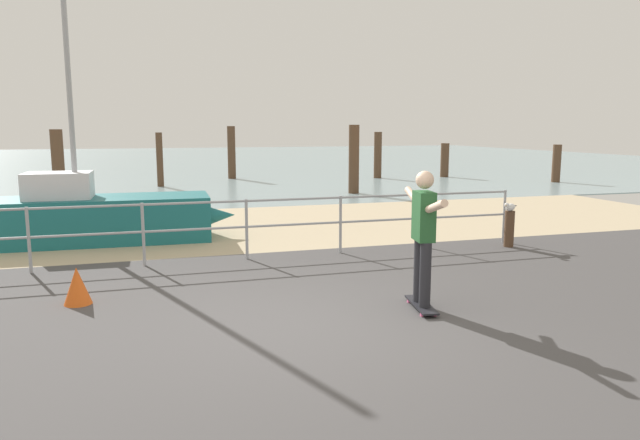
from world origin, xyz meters
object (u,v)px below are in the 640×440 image
at_px(sailboat, 103,216).
at_px(skateboarder, 423,230).
at_px(bollard_short, 509,229).
at_px(seagull, 510,207).
at_px(skateboard, 421,305).
at_px(traffic_cone, 77,286).

distance_m(sailboat, skateboarder, 7.04).
height_order(bollard_short, seagull, seagull).
bearing_deg(skateboarder, sailboat, 124.97).
xyz_separation_m(skateboard, seagull, (3.30, 2.98, 0.71)).
bearing_deg(skateboarder, traffic_cone, 160.48).
bearing_deg(seagull, sailboat, 159.27).
xyz_separation_m(skateboard, bollard_short, (3.31, 2.99, 0.28)).
distance_m(skateboarder, traffic_cone, 4.41).
bearing_deg(seagull, bollard_short, 35.03).
relative_size(sailboat, traffic_cone, 11.50).
relative_size(skateboarder, seagull, 3.86).
height_order(bollard_short, traffic_cone, bollard_short).
bearing_deg(skateboarder, seagull, 42.11).
xyz_separation_m(seagull, traffic_cone, (-7.40, -1.53, -0.53)).
bearing_deg(seagull, skateboard, -137.89).
relative_size(sailboat, seagull, 13.47).
xyz_separation_m(skateboarder, traffic_cone, (-4.10, 1.45, -0.77)).
height_order(skateboarder, bollard_short, skateboarder).
bearing_deg(skateboard, seagull, 42.11).
bearing_deg(skateboard, skateboarder, -159.44).
bearing_deg(sailboat, bollard_short, -20.63).
xyz_separation_m(skateboard, skateboarder, (-0.00, -0.00, 0.95)).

